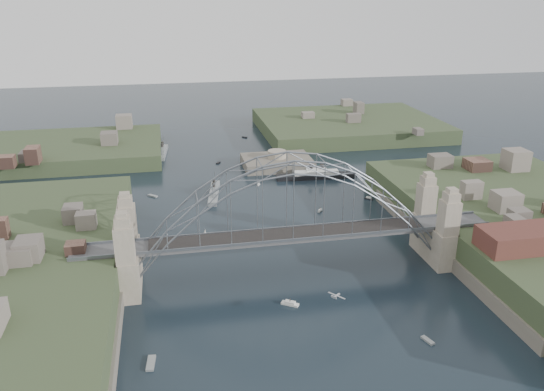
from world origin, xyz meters
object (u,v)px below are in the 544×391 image
(bridge, at_px, (290,216))
(wharf_shed, at_px, (532,238))
(naval_cruiser_far, at_px, (163,152))
(ocean_liner, at_px, (316,175))
(naval_cruiser_near, at_px, (214,192))
(fort_island, at_px, (277,168))

(bridge, xyz_separation_m, wharf_shed, (44.00, -14.00, -2.32))
(naval_cruiser_far, xyz_separation_m, ocean_liner, (45.83, -35.79, 0.04))
(bridge, bearing_deg, wharf_shed, -17.65)
(naval_cruiser_near, bearing_deg, ocean_liner, 14.65)
(fort_island, relative_size, naval_cruiser_far, 1.29)
(wharf_shed, distance_m, ocean_liner, 74.13)
(wharf_shed, height_order, naval_cruiser_near, wharf_shed)
(naval_cruiser_near, relative_size, ocean_liner, 0.73)
(bridge, height_order, ocean_liner, bridge)
(bridge, height_order, wharf_shed, bridge)
(wharf_shed, xyz_separation_m, naval_cruiser_near, (-54.72, 61.62, -9.16))
(ocean_liner, bearing_deg, fort_island, 123.87)
(naval_cruiser_far, bearing_deg, ocean_liner, -37.99)
(fort_island, relative_size, ocean_liner, 0.89)
(naval_cruiser_near, xyz_separation_m, naval_cruiser_far, (-13.72, 44.18, 0.05))
(fort_island, height_order, naval_cruiser_near, fort_island)
(bridge, relative_size, ocean_liner, 3.40)
(bridge, relative_size, naval_cruiser_near, 4.63)
(bridge, relative_size, wharf_shed, 4.20)
(bridge, xyz_separation_m, naval_cruiser_far, (-24.44, 91.80, -11.43))
(naval_cruiser_near, xyz_separation_m, ocean_liner, (32.11, 8.40, 0.10))
(fort_island, height_order, ocean_liner, ocean_liner)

